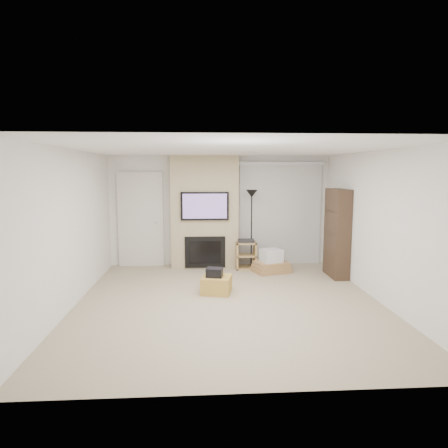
{
  "coord_description": "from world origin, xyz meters",
  "views": [
    {
      "loc": [
        -0.48,
        -6.38,
        2.16
      ],
      "look_at": [
        0.0,
        1.2,
        1.15
      ],
      "focal_mm": 32.0,
      "sensor_mm": 36.0,
      "label": 1
    }
  ],
  "objects": [
    {
      "name": "ottoman",
      "position": [
        -0.18,
        0.53,
        0.15
      ],
      "size": [
        0.6,
        0.6,
        0.3
      ],
      "primitive_type": "cube",
      "rotation": [
        0.0,
        0.0,
        -0.22
      ],
      "color": "gold",
      "rests_on": "floor"
    },
    {
      "name": "floor",
      "position": [
        0.0,
        0.0,
        0.0
      ],
      "size": [
        5.0,
        5.5,
        0.0
      ],
      "primitive_type": "cube",
      "color": "tan",
      "rests_on": "ground"
    },
    {
      "name": "ceiling",
      "position": [
        0.0,
        0.0,
        2.5
      ],
      "size": [
        5.0,
        5.5,
        0.0
      ],
      "primitive_type": "cube",
      "color": "white",
      "rests_on": "wall_back"
    },
    {
      "name": "wall_front",
      "position": [
        0.0,
        -2.75,
        1.25
      ],
      "size": [
        5.0,
        0.0,
        2.5
      ],
      "primitive_type": "cube",
      "rotation": [
        1.57,
        0.0,
        0.0
      ],
      "color": "white",
      "rests_on": "ground"
    },
    {
      "name": "wall_left",
      "position": [
        -2.5,
        0.0,
        1.25
      ],
      "size": [
        0.0,
        5.5,
        2.5
      ],
      "primitive_type": "cube",
      "rotation": [
        1.57,
        0.0,
        1.57
      ],
      "color": "white",
      "rests_on": "ground"
    },
    {
      "name": "floor_lamp",
      "position": [
        0.69,
        2.35,
        1.38
      ],
      "size": [
        0.26,
        0.26,
        1.75
      ],
      "color": "black",
      "rests_on": "floor"
    },
    {
      "name": "box_stack",
      "position": [
        1.06,
        1.93,
        0.19
      ],
      "size": [
        0.88,
        0.76,
        0.5
      ],
      "color": "#AC8050",
      "rests_on": "floor"
    },
    {
      "name": "hvac_vent",
      "position": [
        0.4,
        0.8,
        2.5
      ],
      "size": [
        0.35,
        0.18,
        0.01
      ],
      "primitive_type": "cube",
      "color": "silver",
      "rests_on": "ceiling"
    },
    {
      "name": "bookshelf",
      "position": [
        2.34,
        1.52,
        0.9
      ],
      "size": [
        0.3,
        0.8,
        1.8
      ],
      "color": "#34251A",
      "rests_on": "floor"
    },
    {
      "name": "entry_door",
      "position": [
        -1.8,
        2.71,
        1.05
      ],
      "size": [
        1.02,
        0.11,
        2.14
      ],
      "color": "silver",
      "rests_on": "floor"
    },
    {
      "name": "wall_right",
      "position": [
        2.5,
        0.0,
        1.25
      ],
      "size": [
        0.0,
        5.5,
        2.5
      ],
      "primitive_type": "cube",
      "rotation": [
        1.57,
        0.0,
        1.57
      ],
      "color": "white",
      "rests_on": "ground"
    },
    {
      "name": "black_bag",
      "position": [
        -0.21,
        0.5,
        0.38
      ],
      "size": [
        0.32,
        0.28,
        0.16
      ],
      "primitive_type": "cube",
      "rotation": [
        0.0,
        0.0,
        -0.22
      ],
      "color": "black",
      "rests_on": "ottoman"
    },
    {
      "name": "av_stand",
      "position": [
        0.55,
        2.27,
        0.35
      ],
      "size": [
        0.45,
        0.38,
        0.66
      ],
      "color": "tan",
      "rests_on": "floor"
    },
    {
      "name": "fireplace_wall",
      "position": [
        -0.35,
        2.54,
        1.24
      ],
      "size": [
        1.5,
        0.47,
        2.5
      ],
      "color": "tan",
      "rests_on": "floor"
    },
    {
      "name": "vertical_blinds",
      "position": [
        1.4,
        2.7,
        1.27
      ],
      "size": [
        1.98,
        0.1,
        2.37
      ],
      "color": "silver",
      "rests_on": "floor"
    },
    {
      "name": "wall_back",
      "position": [
        0.0,
        2.75,
        1.25
      ],
      "size": [
        5.0,
        0.0,
        2.5
      ],
      "primitive_type": "cube",
      "rotation": [
        1.57,
        0.0,
        0.0
      ],
      "color": "white",
      "rests_on": "ground"
    }
  ]
}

